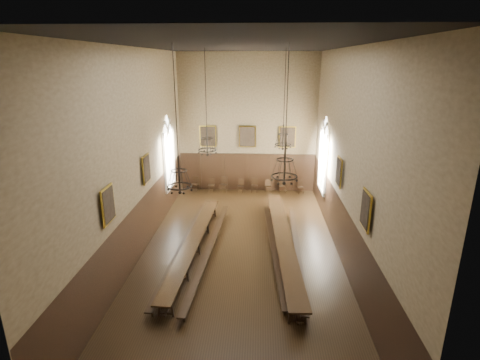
# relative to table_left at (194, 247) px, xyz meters

# --- Properties ---
(floor) EXTENTS (9.00, 18.00, 0.02)m
(floor) POSITION_rel_table_left_xyz_m (2.10, 0.13, -0.39)
(floor) COLOR black
(floor) RESTS_ON ground
(ceiling) EXTENTS (9.00, 18.00, 0.02)m
(ceiling) POSITION_rel_table_left_xyz_m (2.10, 0.13, 8.63)
(ceiling) COLOR black
(ceiling) RESTS_ON ground
(wall_back) EXTENTS (9.00, 0.02, 9.00)m
(wall_back) POSITION_rel_table_left_xyz_m (2.10, 9.14, 4.12)
(wall_back) COLOR #806E4F
(wall_back) RESTS_ON ground
(wall_front) EXTENTS (9.00, 0.02, 9.00)m
(wall_front) POSITION_rel_table_left_xyz_m (2.10, -8.88, 4.12)
(wall_front) COLOR #806E4F
(wall_front) RESTS_ON ground
(wall_left) EXTENTS (0.02, 18.00, 9.00)m
(wall_left) POSITION_rel_table_left_xyz_m (-2.41, 0.13, 4.12)
(wall_left) COLOR #806E4F
(wall_left) RESTS_ON ground
(wall_right) EXTENTS (0.02, 18.00, 9.00)m
(wall_right) POSITION_rel_table_left_xyz_m (6.61, 0.13, 4.12)
(wall_right) COLOR #806E4F
(wall_right) RESTS_ON ground
(wainscot_panelling) EXTENTS (9.00, 18.00, 2.50)m
(wainscot_panelling) POSITION_rel_table_left_xyz_m (2.10, 0.13, 0.87)
(wainscot_panelling) COLOR black
(wainscot_panelling) RESTS_ON floor
(table_left) EXTENTS (1.18, 9.77, 0.76)m
(table_left) POSITION_rel_table_left_xyz_m (0.00, 0.00, 0.00)
(table_left) COLOR black
(table_left) RESTS_ON floor
(table_right) EXTENTS (1.23, 10.81, 0.84)m
(table_right) POSITION_rel_table_left_xyz_m (4.05, 0.32, 0.04)
(table_right) COLOR black
(table_right) RESTS_ON floor
(bench_left_outer) EXTENTS (0.67, 9.82, 0.44)m
(bench_left_outer) POSITION_rel_table_left_xyz_m (-0.52, 0.11, -0.10)
(bench_left_outer) COLOR black
(bench_left_outer) RESTS_ON floor
(bench_left_inner) EXTENTS (0.88, 9.91, 0.45)m
(bench_left_inner) POSITION_rel_table_left_xyz_m (0.72, -0.06, -0.10)
(bench_left_inner) COLOR black
(bench_left_inner) RESTS_ON floor
(bench_right_inner) EXTENTS (0.83, 9.47, 0.43)m
(bench_right_inner) POSITION_rel_table_left_xyz_m (3.62, 0.27, -0.11)
(bench_right_inner) COLOR black
(bench_right_inner) RESTS_ON floor
(bench_right_outer) EXTENTS (0.59, 9.45, 0.43)m
(bench_right_outer) POSITION_rel_table_left_xyz_m (4.65, 0.00, -0.11)
(bench_right_outer) COLOR black
(bench_right_outer) RESTS_ON floor
(chair_0) EXTENTS (0.56, 0.56, 0.99)m
(chair_0) POSITION_rel_table_left_xyz_m (-1.42, 8.68, -0.08)
(chair_0) COLOR black
(chair_0) RESTS_ON floor
(chair_1) EXTENTS (0.42, 0.42, 0.94)m
(chair_1) POSITION_rel_table_left_xyz_m (-0.30, 8.67, -0.10)
(chair_1) COLOR black
(chair_1) RESTS_ON floor
(chair_2) EXTENTS (0.54, 0.54, 1.00)m
(chair_2) POSITION_rel_table_left_xyz_m (0.52, 8.69, -0.08)
(chair_2) COLOR black
(chair_2) RESTS_ON floor
(chair_3) EXTENTS (0.45, 0.45, 0.88)m
(chair_3) POSITION_rel_table_left_xyz_m (1.68, 8.65, -0.11)
(chair_3) COLOR black
(chair_3) RESTS_ON floor
(chair_4) EXTENTS (0.43, 0.43, 0.94)m
(chair_4) POSITION_rel_table_left_xyz_m (2.61, 8.69, -0.09)
(chair_4) COLOR black
(chair_4) RESTS_ON floor
(chair_5) EXTENTS (0.50, 0.50, 0.88)m
(chair_5) POSITION_rel_table_left_xyz_m (3.55, 8.62, -0.11)
(chair_5) COLOR black
(chair_5) RESTS_ON floor
(chair_6) EXTENTS (0.45, 0.45, 0.99)m
(chair_6) POSITION_rel_table_left_xyz_m (4.48, 8.69, -0.08)
(chair_6) COLOR black
(chair_6) RESTS_ON floor
(chair_7) EXTENTS (0.48, 0.48, 0.87)m
(chair_7) POSITION_rel_table_left_xyz_m (5.67, 8.60, -0.12)
(chair_7) COLOR black
(chair_7) RESTS_ON floor
(chandelier_back_left) EXTENTS (0.91, 0.91, 4.91)m
(chandelier_back_left) POSITION_rel_table_left_xyz_m (0.34, 2.71, 4.18)
(chandelier_back_left) COLOR black
(chandelier_back_left) RESTS_ON ceiling
(chandelier_back_right) EXTENTS (0.77, 0.77, 4.50)m
(chandelier_back_right) POSITION_rel_table_left_xyz_m (4.01, 2.40, 4.58)
(chandelier_back_right) COLOR black
(chandelier_back_right) RESTS_ON ceiling
(chandelier_front_left) EXTENTS (0.89, 0.89, 4.97)m
(chandelier_front_left) POSITION_rel_table_left_xyz_m (0.09, -2.65, 4.12)
(chandelier_front_left) COLOR black
(chandelier_front_left) RESTS_ON ceiling
(chandelier_front_right) EXTENTS (0.94, 0.94, 4.62)m
(chandelier_front_right) POSITION_rel_table_left_xyz_m (3.80, -2.46, 4.45)
(chandelier_front_right) COLOR black
(chandelier_front_right) RESTS_ON ceiling
(portrait_back_0) EXTENTS (1.10, 0.12, 1.40)m
(portrait_back_0) POSITION_rel_table_left_xyz_m (-0.50, 9.01, 3.32)
(portrait_back_0) COLOR gold
(portrait_back_0) RESTS_ON wall_back
(portrait_back_1) EXTENTS (1.10, 0.12, 1.40)m
(portrait_back_1) POSITION_rel_table_left_xyz_m (2.10, 9.01, 3.32)
(portrait_back_1) COLOR gold
(portrait_back_1) RESTS_ON wall_back
(portrait_back_2) EXTENTS (1.10, 0.12, 1.40)m
(portrait_back_2) POSITION_rel_table_left_xyz_m (4.70, 9.01, 3.32)
(portrait_back_2) COLOR gold
(portrait_back_2) RESTS_ON wall_back
(portrait_left_0) EXTENTS (0.12, 1.00, 1.30)m
(portrait_left_0) POSITION_rel_table_left_xyz_m (-2.28, 1.13, 3.32)
(portrait_left_0) COLOR gold
(portrait_left_0) RESTS_ON wall_left
(portrait_left_1) EXTENTS (0.12, 1.00, 1.30)m
(portrait_left_1) POSITION_rel_table_left_xyz_m (-2.28, -3.37, 3.32)
(portrait_left_1) COLOR gold
(portrait_left_1) RESTS_ON wall_left
(portrait_right_0) EXTENTS (0.12, 1.00, 1.30)m
(portrait_right_0) POSITION_rel_table_left_xyz_m (6.48, 1.13, 3.32)
(portrait_right_0) COLOR gold
(portrait_right_0) RESTS_ON wall_right
(portrait_right_1) EXTENTS (0.12, 1.00, 1.30)m
(portrait_right_1) POSITION_rel_table_left_xyz_m (6.48, -3.37, 3.32)
(portrait_right_1) COLOR gold
(portrait_right_1) RESTS_ON wall_right
(window_right) EXTENTS (0.20, 2.20, 4.60)m
(window_right) POSITION_rel_table_left_xyz_m (6.53, 5.63, 3.02)
(window_right) COLOR white
(window_right) RESTS_ON wall_right
(window_left) EXTENTS (0.20, 2.20, 4.60)m
(window_left) POSITION_rel_table_left_xyz_m (-2.33, 5.63, 3.02)
(window_left) COLOR white
(window_left) RESTS_ON wall_left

